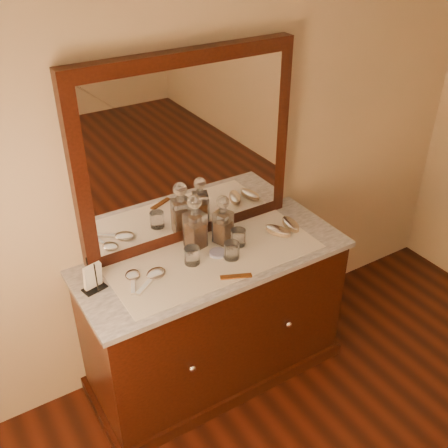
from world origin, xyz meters
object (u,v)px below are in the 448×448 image
(hand_mirror_inner, at_px, (154,276))
(decanter_right, at_px, (223,224))
(decanter_left, at_px, (195,227))
(hand_mirror_outer, at_px, (133,277))
(mirror_frame, at_px, (188,151))
(dresser_cabinet, at_px, (215,319))
(napkin_rack, at_px, (93,278))
(pin_dish, at_px, (218,253))
(brush_near, at_px, (278,231))
(brush_far, at_px, (291,224))
(comb, at_px, (236,276))

(hand_mirror_inner, bearing_deg, decanter_right, 11.27)
(decanter_left, relative_size, hand_mirror_outer, 1.58)
(mirror_frame, relative_size, decanter_left, 3.89)
(dresser_cabinet, relative_size, napkin_rack, 8.46)
(decanter_left, xyz_separation_m, decanter_right, (0.14, -0.04, -0.01))
(hand_mirror_outer, height_order, hand_mirror_inner, hand_mirror_inner)
(decanter_left, bearing_deg, pin_dish, -65.81)
(decanter_left, bearing_deg, hand_mirror_inner, -156.88)
(brush_near, relative_size, brush_far, 1.04)
(dresser_cabinet, height_order, mirror_frame, mirror_frame)
(mirror_frame, bearing_deg, decanter_left, -107.02)
(napkin_rack, bearing_deg, decanter_right, 1.26)
(napkin_rack, relative_size, decanter_right, 0.59)
(dresser_cabinet, xyz_separation_m, brush_far, (0.50, 0.00, 0.46))
(decanter_right, height_order, brush_near, decanter_right)
(dresser_cabinet, bearing_deg, napkin_rack, 173.68)
(pin_dish, relative_size, hand_mirror_inner, 0.40)
(brush_near, xyz_separation_m, brush_far, (0.10, 0.02, -0.00))
(comb, relative_size, napkin_rack, 0.95)
(hand_mirror_outer, xyz_separation_m, hand_mirror_inner, (0.09, -0.05, 0.00))
(hand_mirror_outer, bearing_deg, decanter_left, 11.77)
(dresser_cabinet, xyz_separation_m, decanter_left, (-0.04, 0.13, 0.56))
(napkin_rack, distance_m, decanter_left, 0.59)
(napkin_rack, distance_m, brush_far, 1.13)
(mirror_frame, relative_size, hand_mirror_inner, 5.42)
(decanter_right, bearing_deg, decanter_left, 164.05)
(comb, bearing_deg, hand_mirror_outer, 173.20)
(napkin_rack, bearing_deg, dresser_cabinet, -6.32)
(decanter_left, height_order, brush_far, decanter_left)
(brush_near, distance_m, hand_mirror_inner, 0.75)
(comb, bearing_deg, napkin_rack, 179.31)
(dresser_cabinet, distance_m, brush_far, 0.69)
(decanter_right, xyz_separation_m, brush_near, (0.30, -0.10, -0.09))
(mirror_frame, bearing_deg, napkin_rack, -164.19)
(dresser_cabinet, relative_size, comb, 8.95)
(brush_near, xyz_separation_m, hand_mirror_inner, (-0.75, 0.01, -0.01))
(dresser_cabinet, bearing_deg, decanter_left, 106.12)
(decanter_left, relative_size, hand_mirror_inner, 1.39)
(napkin_rack, bearing_deg, pin_dish, -6.34)
(decanter_right, bearing_deg, hand_mirror_inner, -168.73)
(pin_dish, height_order, comb, pin_dish)
(pin_dish, distance_m, hand_mirror_outer, 0.46)
(hand_mirror_outer, bearing_deg, comb, -30.69)
(brush_far, bearing_deg, napkin_rack, 176.61)
(dresser_cabinet, height_order, comb, comb)
(mirror_frame, xyz_separation_m, hand_mirror_outer, (-0.44, -0.20, -0.49))
(decanter_right, distance_m, brush_near, 0.32)
(pin_dish, xyz_separation_m, decanter_left, (-0.06, 0.13, 0.11))
(decanter_right, xyz_separation_m, brush_far, (0.40, -0.08, -0.09))
(brush_far, bearing_deg, hand_mirror_outer, 177.52)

